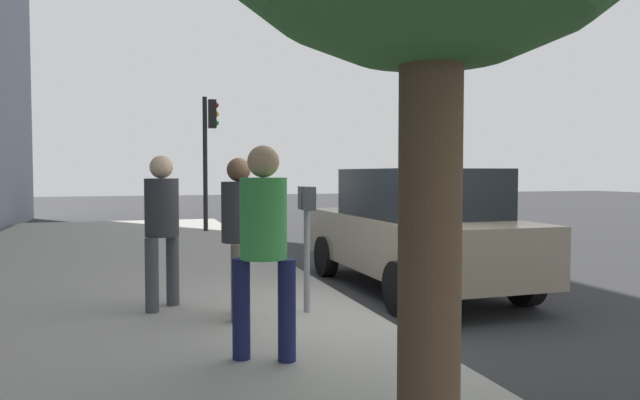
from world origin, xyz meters
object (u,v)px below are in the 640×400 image
object	(u,v)px
pedestrian_at_meter	(239,224)
traffic_signal	(209,141)
pedestrian_bystander	(264,234)
parked_sedan_near	(415,229)
parking_meter	(307,222)
parking_officer	(162,219)

from	to	relation	value
pedestrian_at_meter	traffic_signal	size ratio (longest dim) A/B	0.48
pedestrian_bystander	parked_sedan_near	xyz separation A→B (m)	(2.99, -2.88, -0.31)
pedestrian_at_meter	traffic_signal	distance (m)	9.95
parking_meter	parking_officer	distance (m)	1.67
traffic_signal	parking_meter	bearing A→B (deg)	179.55
pedestrian_bystander	traffic_signal	bearing A→B (deg)	21.24
parking_meter	traffic_signal	distance (m)	9.88
parking_officer	pedestrian_bystander	bearing A→B (deg)	-32.19
parking_officer	parked_sedan_near	world-z (taller)	parking_officer
parking_meter	pedestrian_bystander	size ratio (longest dim) A/B	0.79
parked_sedan_near	parking_meter	bearing A→B (deg)	125.34
pedestrian_at_meter	pedestrian_bystander	xyz separation A→B (m)	(-1.49, 0.05, 0.05)
parking_meter	pedestrian_bystander	xyz separation A→B (m)	(-1.53, 0.81, 0.04)
parked_sedan_near	pedestrian_bystander	bearing A→B (deg)	136.09
parking_meter	pedestrian_bystander	distance (m)	1.73
pedestrian_at_meter	pedestrian_bystander	bearing A→B (deg)	-78.27
parked_sedan_near	traffic_signal	world-z (taller)	traffic_signal
traffic_signal	pedestrian_at_meter	bearing A→B (deg)	175.08
pedestrian_bystander	parked_sedan_near	distance (m)	4.16
pedestrian_bystander	traffic_signal	xyz separation A→B (m)	(11.31, -0.89, 1.37)
pedestrian_at_meter	parked_sedan_near	bearing A→B (deg)	41.36
pedestrian_at_meter	parked_sedan_near	distance (m)	3.21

